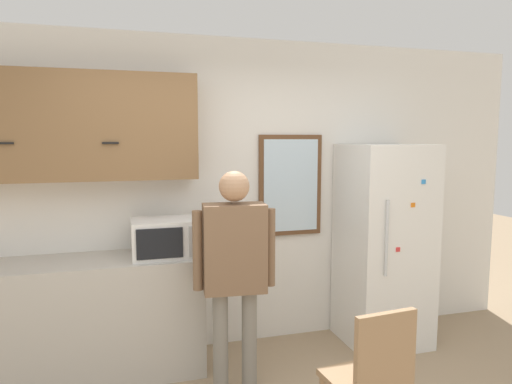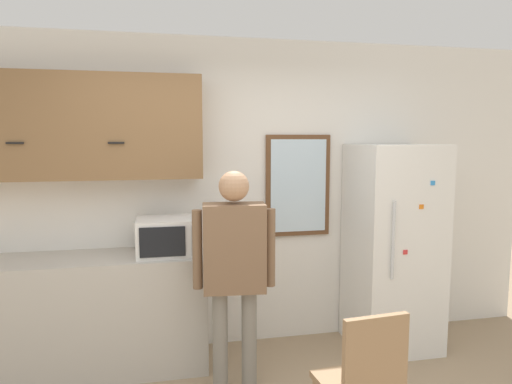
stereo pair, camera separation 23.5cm
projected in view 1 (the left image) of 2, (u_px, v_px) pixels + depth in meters
back_wall at (213, 195)px, 3.99m from camera, size 6.00×0.06×2.70m
counter at (68, 321)px, 3.46m from camera, size 2.02×0.57×0.93m
upper_cabinets at (61, 126)px, 3.42m from camera, size 2.02×0.32×0.82m
microwave at (164, 238)px, 3.56m from camera, size 0.48×0.39×0.29m
person at (235, 260)px, 3.23m from camera, size 0.59×0.26×1.62m
refrigerator at (384, 245)px, 4.10m from camera, size 0.70×0.70×1.79m
chair at (372, 377)px, 2.56m from camera, size 0.44×0.44×0.92m
window at (290, 185)px, 4.13m from camera, size 0.59×0.05×0.91m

